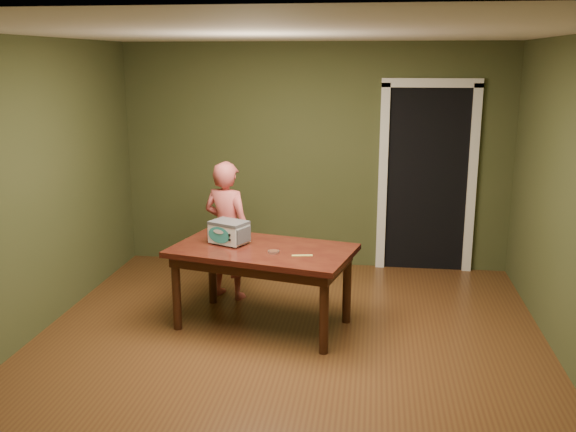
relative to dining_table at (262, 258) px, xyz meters
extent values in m
plane|color=brown|center=(0.28, -0.58, -0.65)|extent=(5.00, 5.00, 0.00)
cube|color=#3F4424|center=(0.28, 1.92, 0.65)|extent=(4.50, 0.02, 2.60)
cube|color=#3F4424|center=(0.28, -3.08, 0.65)|extent=(4.50, 0.02, 2.60)
cube|color=#3F4424|center=(-1.97, -0.58, 0.65)|extent=(0.02, 5.00, 2.60)
cube|color=white|center=(0.28, -0.58, 1.95)|extent=(4.50, 5.00, 0.02)
cube|color=black|center=(1.58, 2.22, 0.40)|extent=(0.90, 0.60, 2.10)
cube|color=black|center=(1.58, 1.90, 0.40)|extent=(0.90, 0.02, 2.10)
cube|color=white|center=(1.08, 1.89, 0.40)|extent=(0.10, 0.06, 2.20)
cube|color=white|center=(2.08, 1.89, 0.40)|extent=(0.10, 0.06, 2.20)
cube|color=white|center=(1.58, 1.89, 1.50)|extent=(1.10, 0.06, 0.10)
cube|color=#330E0B|center=(0.00, 0.00, 0.07)|extent=(1.76, 1.24, 0.05)
cube|color=#32180C|center=(0.00, 0.00, 0.00)|extent=(1.62, 1.09, 0.10)
cylinder|color=#32180C|center=(-0.76, -0.18, -0.30)|extent=(0.08, 0.08, 0.70)
cylinder|color=#32180C|center=(-0.60, 0.50, -0.30)|extent=(0.08, 0.08, 0.70)
cylinder|color=#32180C|center=(0.60, -0.50, -0.30)|extent=(0.08, 0.08, 0.70)
cylinder|color=#32180C|center=(0.76, 0.18, -0.30)|extent=(0.08, 0.08, 0.70)
cylinder|color=#4C4F54|center=(-0.48, 0.07, 0.11)|extent=(0.02, 0.02, 0.01)
cylinder|color=#4C4F54|center=(-0.41, 0.23, 0.11)|extent=(0.02, 0.02, 0.01)
cylinder|color=#4C4F54|center=(-0.24, -0.04, 0.11)|extent=(0.02, 0.02, 0.01)
cylinder|color=#4C4F54|center=(-0.17, 0.12, 0.11)|extent=(0.02, 0.02, 0.01)
cube|color=white|center=(-0.33, 0.10, 0.20)|extent=(0.38, 0.34, 0.18)
cube|color=#4C4F54|center=(-0.33, 0.10, 0.30)|extent=(0.39, 0.34, 0.03)
cube|color=#4C4F54|center=(-0.48, 0.17, 0.20)|extent=(0.10, 0.19, 0.14)
cube|color=#4C4F54|center=(-0.18, 0.03, 0.20)|extent=(0.10, 0.19, 0.14)
ellipsoid|color=teal|center=(-0.40, 0.00, 0.20)|extent=(0.22, 0.11, 0.15)
cylinder|color=black|center=(-0.29, -0.05, 0.22)|extent=(0.02, 0.02, 0.02)
cylinder|color=black|center=(-0.29, -0.05, 0.18)|extent=(0.02, 0.02, 0.02)
cylinder|color=silver|center=(0.12, -0.14, 0.11)|extent=(0.10, 0.10, 0.02)
cylinder|color=#532A1B|center=(0.12, -0.14, 0.12)|extent=(0.09, 0.09, 0.01)
cube|color=#DFD960|center=(0.38, -0.19, 0.10)|extent=(0.18, 0.06, 0.01)
imported|color=#C35350|center=(-0.49, 0.70, 0.06)|extent=(0.60, 0.50, 1.42)
camera|label=1|loc=(0.97, -5.46, 1.76)|focal=40.00mm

